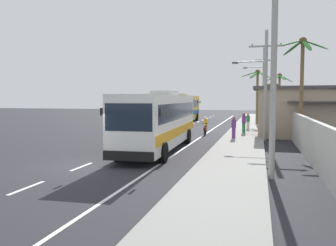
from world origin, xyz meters
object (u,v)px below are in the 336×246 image
Objects in this scene: motorcycle_beside_bus at (205,127)px; utility_pole_nearest at (272,39)px; palm_second at (279,87)px; utility_pole_mid at (264,82)px; pedestrian_near_kerb at (244,122)px; pedestrian_midwalk at (234,127)px; palm_third at (258,85)px; palm_fourth at (302,66)px; palm_farthest at (277,94)px; utility_pole_distant at (266,84)px; coach_bus_foreground at (160,119)px; palm_nearest at (269,93)px; utility_pole_far at (263,84)px; coach_bus_far_lane at (182,107)px; pedestrian_far_walk at (248,121)px.

motorcycle_beside_bus is 0.19× the size of utility_pole_nearest.
utility_pole_nearest reaches higher than palm_second.
pedestrian_near_kerb is at bearing 112.56° from utility_pole_mid.
palm_third is (1.62, 15.86, 3.81)m from pedestrian_midwalk.
palm_fourth is 1.40× the size of palm_farthest.
utility_pole_nearest is 39.04m from utility_pole_distant.
palm_nearest is (7.13, 26.78, 1.98)m from coach_bus_foreground.
palm_fourth reaches higher than pedestrian_near_kerb.
utility_pole_nearest is 2.04× the size of palm_nearest.
palm_fourth is at bearing -87.82° from palm_second.
pedestrian_near_kerb is at bearing 95.91° from utility_pole_nearest.
utility_pole_distant is (0.52, 13.01, 0.54)m from utility_pole_far.
palm_nearest is 3.65m from palm_second.
coach_bus_far_lane reaches higher than motorcycle_beside_bus.
palm_nearest is at bearing -100.20° from palm_farthest.
utility_pole_mid is at bearing 21.56° from pedestrian_far_walk.
motorcycle_beside_bus is at bearing 121.43° from pedestrian_midwalk.
utility_pole_nearest is at bearing -88.58° from palm_third.
palm_nearest is 0.77× the size of palm_third.
utility_pole_distant is at bearing 77.33° from pedestrian_midwalk.
utility_pole_distant is 1.91× the size of palm_farthest.
coach_bus_far_lane is 1.68× the size of palm_third.
palm_fourth reaches higher than pedestrian_far_walk.
pedestrian_near_kerb is 13.65m from palm_second.
utility_pole_mid reaches higher than coach_bus_far_lane.
palm_second is at bearing 70.61° from coach_bus_foreground.
utility_pole_nearest reaches higher than palm_fourth.
coach_bus_foreground is 25.05m from coach_bus_far_lane.
utility_pole_far reaches higher than palm_second.
utility_pole_nearest is (5.06, -16.15, 4.85)m from motorcycle_beside_bus.
coach_bus_foreground is 7.01× the size of pedestrian_midwalk.
utility_pole_far is 14.39m from palm_farthest.
palm_farthest is (2.14, 14.19, -1.03)m from utility_pole_far.
coach_bus_far_lane is 7.16× the size of pedestrian_far_walk.
coach_bus_foreground is 1.91× the size of palm_second.
utility_pole_distant is at bearing 87.72° from utility_pole_far.
coach_bus_far_lane is 1.06× the size of utility_pole_nearest.
palm_second is (8.22, 23.37, 2.67)m from coach_bus_foreground.
motorcycle_beside_bus is at bearing -109.34° from palm_third.
utility_pole_mid reaches higher than palm_nearest.
palm_nearest reaches higher than motorcycle_beside_bus.
pedestrian_midwalk is at bearing 57.41° from coach_bus_foreground.
palm_fourth is 27.88m from palm_farthest.
palm_fourth reaches higher than coach_bus_foreground.
utility_pole_nearest is at bearing -93.50° from palm_second.
utility_pole_distant reaches higher than pedestrian_near_kerb.
pedestrian_near_kerb is 0.24× the size of palm_fourth.
pedestrian_far_walk is at bearing -110.95° from palm_second.
palm_second is at bearing 83.38° from utility_pole_mid.
palm_nearest is (11.14, 2.05, 1.94)m from coach_bus_far_lane.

